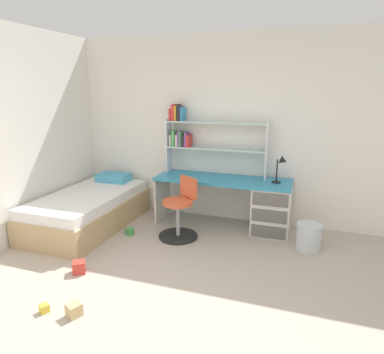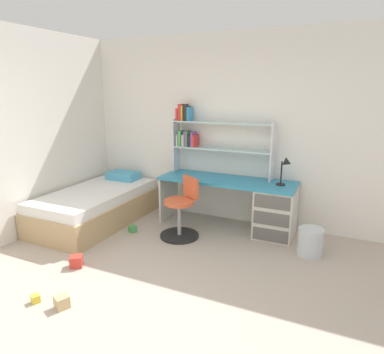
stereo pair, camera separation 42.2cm
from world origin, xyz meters
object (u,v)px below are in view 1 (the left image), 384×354
waste_bin (309,237)px  bookshelf_hutch (200,135)px  toy_block_yellow_1 (44,308)px  swivel_chair (180,214)px  toy_block_green_2 (130,232)px  desk (257,203)px  desk_lamp (282,165)px  toy_block_red_3 (79,267)px  bed_platform (89,209)px  toy_block_natural_0 (74,310)px

waste_bin → bookshelf_hutch: bearing=159.8°
bookshelf_hutch → waste_bin: (1.59, -0.59, -1.11)m
bookshelf_hutch → toy_block_yellow_1: 2.99m
swivel_chair → toy_block_green_2: bearing=-165.7°
toy_block_green_2 → desk: bearing=24.6°
desk_lamp → toy_block_red_3: (-1.92, -1.79, -0.90)m
toy_block_yellow_1 → toy_block_red_3: (-0.13, 0.67, 0.03)m
toy_block_yellow_1 → toy_block_red_3: size_ratio=0.57×
bookshelf_hutch → waste_bin: 2.03m
waste_bin → toy_block_green_2: bearing=-171.7°
desk → toy_block_green_2: desk is taller
swivel_chair → waste_bin: 1.65m
desk_lamp → bed_platform: (-2.60, -0.62, -0.71)m
toy_block_yellow_1 → toy_block_natural_0: bearing=8.8°
desk → bookshelf_hutch: bookshelf_hutch is taller
toy_block_natural_0 → toy_block_red_3: toy_block_red_3 is taller
bookshelf_hutch → toy_block_yellow_1: (-0.60, -2.65, -1.24)m
desk_lamp → bed_platform: size_ratio=0.20×
toy_block_green_2 → bed_platform: bearing=171.4°
bed_platform → swivel_chair: bearing=2.7°
toy_block_natural_0 → toy_block_yellow_1: 0.29m
swivel_chair → toy_block_green_2: (-0.67, -0.17, -0.28)m
desk_lamp → toy_block_natural_0: bearing=-122.0°
bookshelf_hutch → toy_block_green_2: size_ratio=16.38×
toy_block_red_3 → bed_platform: bearing=120.2°
waste_bin → toy_block_red_3: (-2.33, -1.40, -0.10)m
bed_platform → toy_block_red_3: (0.68, -1.17, -0.18)m
swivel_chair → toy_block_green_2: size_ratio=8.91×
toy_block_natural_0 → toy_block_yellow_1: (-0.28, -0.04, -0.02)m
desk_lamp → toy_block_red_3: 2.77m
bookshelf_hutch → toy_block_red_3: size_ratio=11.55×
bookshelf_hutch → bed_platform: bookshelf_hutch is taller
toy_block_yellow_1 → bookshelf_hutch: bearing=77.2°
bookshelf_hutch → toy_block_natural_0: size_ratio=12.91×
desk_lamp → toy_block_yellow_1: 3.18m
swivel_chair → toy_block_red_3: size_ratio=6.28×
bookshelf_hutch → desk_lamp: 1.25m
desk → bookshelf_hutch: bearing=168.2°
desk → waste_bin: size_ratio=5.73×
desk_lamp → desk: bearing=177.9°
bookshelf_hutch → swivel_chair: 1.22m
desk → toy_block_yellow_1: desk is taller
bookshelf_hutch → toy_block_green_2: 1.69m
swivel_chair → bed_platform: (-1.37, -0.06, -0.07)m
toy_block_yellow_1 → toy_block_red_3: 0.68m
waste_bin → desk_lamp: bearing=136.1°
desk → bed_platform: (-2.31, -0.63, -0.15)m
desk → toy_block_red_3: size_ratio=14.81×
waste_bin → toy_block_yellow_1: size_ratio=4.51×
bookshelf_hutch → desk_lamp: bookshelf_hutch is taller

